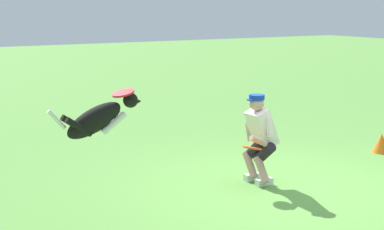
# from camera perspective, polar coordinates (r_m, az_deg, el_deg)

# --- Properties ---
(ground_plane) EXTENTS (60.00, 60.00, 0.00)m
(ground_plane) POSITION_cam_1_polar(r_m,az_deg,el_deg) (7.98, 10.01, -7.48)
(ground_plane) COLOR #5D9941
(person) EXTENTS (0.57, 0.64, 1.29)m
(person) POSITION_cam_1_polar(r_m,az_deg,el_deg) (8.02, 6.89, -2.11)
(person) COLOR silver
(person) RESTS_ON ground_plane
(dog) EXTENTS (1.08, 0.26, 0.55)m
(dog) POSITION_cam_1_polar(r_m,az_deg,el_deg) (6.17, -9.48, -0.35)
(dog) COLOR black
(frisbee_flying) EXTENTS (0.33, 0.33, 0.10)m
(frisbee_flying) POSITION_cam_1_polar(r_m,az_deg,el_deg) (6.24, -7.02, 2.24)
(frisbee_flying) COLOR red
(frisbee_held) EXTENTS (0.31, 0.31, 0.10)m
(frisbee_held) POSITION_cam_1_polar(r_m,az_deg,el_deg) (7.67, 6.14, -3.36)
(frisbee_held) COLOR #F64E1D
(frisbee_held) RESTS_ON person
(training_cone) EXTENTS (0.30, 0.30, 0.33)m
(training_cone) POSITION_cam_1_polar(r_m,az_deg,el_deg) (10.27, 18.73, -2.73)
(training_cone) COLOR orange
(training_cone) RESTS_ON ground_plane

